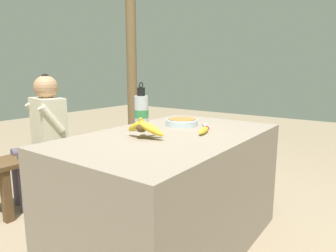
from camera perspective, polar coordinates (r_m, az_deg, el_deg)
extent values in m
plane|color=gray|center=(2.13, 0.58, -21.49)|extent=(12.00, 12.00, 0.00)
cube|color=gray|center=(1.96, 0.60, -12.23)|extent=(1.46, 0.89, 0.74)
sphere|color=#4C381E|center=(1.70, -5.24, -0.40)|extent=(0.05, 0.05, 0.05)
ellipsoid|color=gold|center=(1.68, -3.27, -0.60)|extent=(0.09, 0.17, 0.10)
ellipsoid|color=gold|center=(1.72, -3.29, -0.35)|extent=(0.15, 0.13, 0.12)
ellipsoid|color=gold|center=(1.75, -3.90, -0.14)|extent=(0.16, 0.04, 0.12)
ellipsoid|color=gold|center=(1.77, -4.94, 0.13)|extent=(0.16, 0.12, 0.14)
ellipsoid|color=gold|center=(1.75, -6.26, -0.15)|extent=(0.09, 0.16, 0.10)
cylinder|color=silver|center=(2.14, 2.66, 0.63)|extent=(0.23, 0.23, 0.04)
torus|color=silver|center=(2.14, 2.66, 1.14)|extent=(0.23, 0.23, 0.01)
cylinder|color=olive|center=(2.14, 2.66, 1.25)|extent=(0.20, 0.20, 0.01)
cylinder|color=silver|center=(1.93, -5.07, 2.36)|extent=(0.09, 0.09, 0.23)
cylinder|color=#38844C|center=(1.93, -5.07, 2.36)|extent=(0.09, 0.09, 0.05)
cylinder|color=black|center=(1.92, -5.14, 6.53)|extent=(0.05, 0.05, 0.05)
torus|color=black|center=(1.91, -5.16, 7.79)|extent=(0.04, 0.01, 0.04)
ellipsoid|color=gold|center=(1.87, 6.81, -0.88)|extent=(0.18, 0.08, 0.04)
cube|color=#BCBCC1|center=(2.12, 7.10, 0.18)|extent=(0.13, 0.11, 0.00)
cylinder|color=maroon|center=(2.02, 7.46, -0.32)|extent=(0.06, 0.05, 0.02)
cube|color=brown|center=(2.95, -18.34, -3.95)|extent=(1.51, 0.32, 0.04)
cube|color=brown|center=(2.60, -28.39, -11.70)|extent=(0.06, 0.06, 0.40)
cube|color=brown|center=(3.33, -7.72, -5.79)|extent=(0.06, 0.06, 0.40)
cube|color=brown|center=(3.49, -10.58, -5.10)|extent=(0.06, 0.06, 0.40)
cylinder|color=#564C60|center=(2.71, -25.58, -10.19)|extent=(0.09, 0.09, 0.44)
cylinder|color=#564C60|center=(2.67, -23.50, -5.15)|extent=(0.31, 0.15, 0.09)
cylinder|color=#564C60|center=(2.88, -26.64, -9.07)|extent=(0.09, 0.09, 0.44)
cylinder|color=#564C60|center=(2.85, -24.69, -4.33)|extent=(0.31, 0.15, 0.09)
cube|color=beige|center=(2.76, -21.79, 0.17)|extent=(0.27, 0.38, 0.46)
cylinder|color=beige|center=(2.58, -21.29, 1.18)|extent=(0.21, 0.11, 0.25)
cylinder|color=beige|center=(2.89, -23.54, 1.93)|extent=(0.21, 0.11, 0.25)
sphere|color=tan|center=(2.72, -22.25, 6.84)|extent=(0.20, 0.20, 0.20)
sphere|color=black|center=(2.72, -22.35, 8.40)|extent=(0.07, 0.07, 0.07)
sphere|color=#4C381E|center=(3.18, -12.38, -1.25)|extent=(0.05, 0.05, 0.05)
ellipsoid|color=#8EA842|center=(3.16, -11.64, -1.36)|extent=(0.07, 0.14, 0.08)
ellipsoid|color=#8EA842|center=(3.20, -11.40, -1.21)|extent=(0.15, 0.09, 0.11)
ellipsoid|color=#8EA842|center=(3.23, -11.98, -1.18)|extent=(0.15, 0.09, 0.08)
ellipsoid|color=#8EA842|center=(3.23, -12.65, -1.18)|extent=(0.09, 0.15, 0.09)
cylinder|color=brown|center=(3.98, -6.97, 13.37)|extent=(0.13, 0.13, 2.67)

